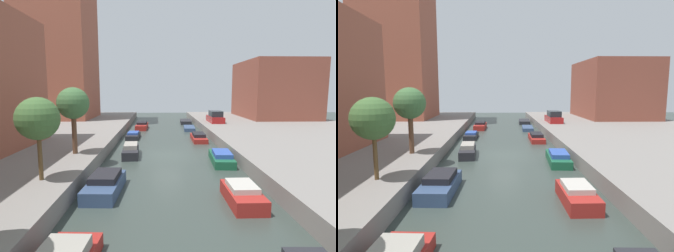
% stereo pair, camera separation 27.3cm
% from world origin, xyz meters
% --- Properties ---
extents(ground_plane, '(84.00, 84.00, 0.00)m').
position_xyz_m(ground_plane, '(0.00, 0.00, 0.00)').
color(ground_plane, '#333D38').
extents(apartment_tower_far, '(10.00, 10.47, 26.33)m').
position_xyz_m(apartment_tower_far, '(-16.00, 21.33, 14.16)').
color(apartment_tower_far, brown).
rests_on(apartment_tower_far, quay_left).
extents(low_block_right, '(10.00, 13.19, 8.97)m').
position_xyz_m(low_block_right, '(18.00, 21.49, 5.49)').
color(low_block_right, brown).
rests_on(low_block_right, quay_right).
extents(street_tree_1, '(2.11, 2.11, 4.15)m').
position_xyz_m(street_tree_1, '(-6.67, -8.97, 4.08)').
color(street_tree_1, brown).
rests_on(street_tree_1, quay_left).
extents(street_tree_2, '(2.20, 2.20, 4.66)m').
position_xyz_m(street_tree_2, '(-6.67, -3.28, 4.50)').
color(street_tree_2, brown).
rests_on(street_tree_2, quay_left).
extents(parked_car, '(1.76, 4.65, 1.59)m').
position_xyz_m(parked_car, '(7.17, 14.81, 1.66)').
color(parked_car, maroon).
rests_on(parked_car, quay_right).
extents(moored_boat_left_2, '(1.82, 3.97, 1.03)m').
position_xyz_m(moored_boat_left_2, '(-3.66, -8.23, 0.44)').
color(moored_boat_left_2, '#33476B').
rests_on(moored_boat_left_2, ground_plane).
extents(moored_boat_left_3, '(1.45, 3.81, 1.02)m').
position_xyz_m(moored_boat_left_3, '(-3.07, -0.09, 0.44)').
color(moored_boat_left_3, '#232328').
rests_on(moored_boat_left_3, ground_plane).
extents(moored_boat_left_4, '(1.47, 3.49, 0.72)m').
position_xyz_m(moored_boat_left_4, '(-3.59, 8.15, 0.31)').
color(moored_boat_left_4, '#232328').
rests_on(moored_boat_left_4, ground_plane).
extents(moored_boat_left_5, '(1.66, 4.42, 0.99)m').
position_xyz_m(moored_boat_left_5, '(-3.01, 15.53, 0.43)').
color(moored_boat_left_5, maroon).
rests_on(moored_boat_left_5, ground_plane).
extents(moored_boat_right_1, '(1.51, 3.20, 0.95)m').
position_xyz_m(moored_boat_right_1, '(3.30, -9.87, 0.41)').
color(moored_boat_right_1, maroon).
rests_on(moored_boat_right_1, ground_plane).
extents(moored_boat_right_2, '(1.79, 4.28, 0.90)m').
position_xyz_m(moored_boat_right_2, '(4.00, -2.49, 0.38)').
color(moored_boat_right_2, '#195638').
rests_on(moored_boat_right_2, ground_plane).
extents(moored_boat_right_3, '(1.54, 4.48, 0.81)m').
position_xyz_m(moored_boat_right_3, '(3.62, 6.57, 0.34)').
color(moored_boat_right_3, maroon).
rests_on(moored_boat_right_3, ground_plane).
extents(moored_boat_right_4, '(1.67, 3.93, 0.46)m').
position_xyz_m(moored_boat_right_4, '(3.50, 14.32, 0.23)').
color(moored_boat_right_4, '#33476B').
rests_on(moored_boat_right_4, ground_plane).
extents(moored_boat_right_5, '(1.94, 4.39, 0.54)m').
position_xyz_m(moored_boat_right_5, '(3.76, 21.56, 0.27)').
color(moored_boat_right_5, '#232328').
rests_on(moored_boat_right_5, ground_plane).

